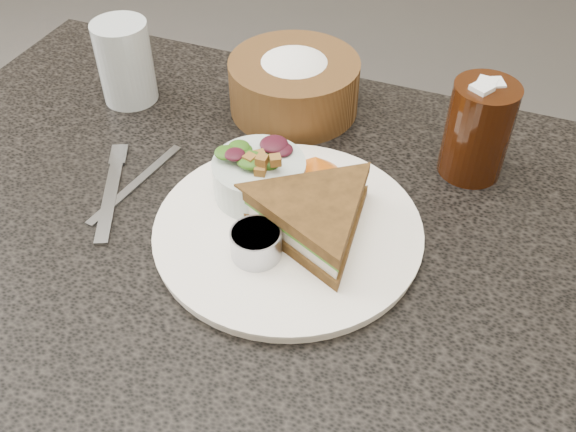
% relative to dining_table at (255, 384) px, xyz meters
% --- Properties ---
extents(dining_table, '(1.00, 0.70, 0.75)m').
position_rel_dining_table_xyz_m(dining_table, '(0.00, 0.00, 0.00)').
color(dining_table, black).
rests_on(dining_table, floor).
extents(dinner_plate, '(0.31, 0.31, 0.01)m').
position_rel_dining_table_xyz_m(dinner_plate, '(0.06, -0.01, 0.38)').
color(dinner_plate, white).
rests_on(dinner_plate, dining_table).
extents(sandwich, '(0.25, 0.25, 0.05)m').
position_rel_dining_table_xyz_m(sandwich, '(0.09, -0.01, 0.41)').
color(sandwich, brown).
rests_on(sandwich, dinner_plate).
extents(salad_bowl, '(0.13, 0.13, 0.06)m').
position_rel_dining_table_xyz_m(salad_bowl, '(0.01, 0.03, 0.42)').
color(salad_bowl, silver).
rests_on(salad_bowl, dinner_plate).
extents(dressing_ramekin, '(0.07, 0.07, 0.03)m').
position_rel_dining_table_xyz_m(dressing_ramekin, '(0.04, -0.06, 0.41)').
color(dressing_ramekin, '#A7AAB3').
rests_on(dressing_ramekin, dinner_plate).
extents(orange_wedge, '(0.09, 0.09, 0.03)m').
position_rel_dining_table_xyz_m(orange_wedge, '(0.06, 0.09, 0.40)').
color(orange_wedge, orange).
rests_on(orange_wedge, dinner_plate).
extents(fork, '(0.09, 0.16, 0.00)m').
position_rel_dining_table_xyz_m(fork, '(-0.17, -0.03, 0.38)').
color(fork, gray).
rests_on(fork, dining_table).
extents(knife, '(0.04, 0.17, 0.00)m').
position_rel_dining_table_xyz_m(knife, '(-0.15, 0.00, 0.38)').
color(knife, gray).
rests_on(knife, dining_table).
extents(bread_basket, '(0.21, 0.21, 0.10)m').
position_rel_dining_table_xyz_m(bread_basket, '(-0.03, 0.23, 0.43)').
color(bread_basket, brown).
rests_on(bread_basket, dining_table).
extents(cola_glass, '(0.10, 0.10, 0.14)m').
position_rel_dining_table_xyz_m(cola_glass, '(0.24, 0.19, 0.44)').
color(cola_glass, black).
rests_on(cola_glass, dining_table).
extents(water_glass, '(0.10, 0.10, 0.12)m').
position_rel_dining_table_xyz_m(water_glass, '(-0.26, 0.17, 0.43)').
color(water_glass, '#B3BEC3').
rests_on(water_glass, dining_table).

